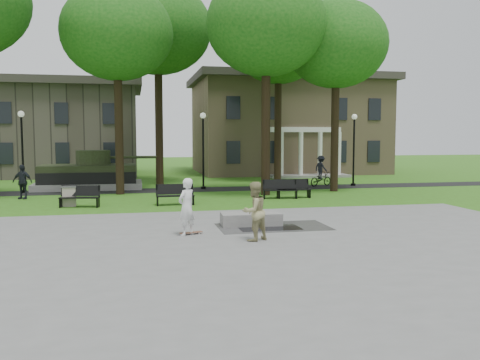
# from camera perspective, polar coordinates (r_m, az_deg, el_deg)

# --- Properties ---
(ground) EXTENTS (120.00, 120.00, 0.00)m
(ground) POSITION_cam_1_polar(r_m,az_deg,el_deg) (19.57, -0.75, -4.74)
(ground) COLOR #326016
(ground) RESTS_ON ground
(plaza) EXTENTS (22.00, 16.00, 0.02)m
(plaza) POSITION_cam_1_polar(r_m,az_deg,el_deg) (14.79, 3.00, -7.91)
(plaza) COLOR gray
(plaza) RESTS_ON ground
(footpath) EXTENTS (44.00, 2.60, 0.01)m
(footpath) POSITION_cam_1_polar(r_m,az_deg,el_deg) (31.33, -4.96, -1.08)
(footpath) COLOR black
(footpath) RESTS_ON ground
(building_right) EXTENTS (17.00, 12.00, 8.60)m
(building_right) POSITION_cam_1_polar(r_m,az_deg,el_deg) (46.98, 5.18, 6.24)
(building_right) COLOR #9E8460
(building_right) RESTS_ON ground
(building_left) EXTENTS (15.00, 10.00, 7.20)m
(building_left) POSITION_cam_1_polar(r_m,az_deg,el_deg) (46.02, -21.02, 5.03)
(building_left) COLOR #4C443D
(building_left) RESTS_ON ground
(tree_1) EXTENTS (6.20, 6.20, 11.63)m
(tree_1) POSITION_cam_1_polar(r_m,az_deg,el_deg) (29.98, -13.64, 15.71)
(tree_1) COLOR black
(tree_1) RESTS_ON ground
(tree_2) EXTENTS (6.60, 6.60, 12.16)m
(tree_2) POSITION_cam_1_polar(r_m,az_deg,el_deg) (28.99, 2.96, 16.95)
(tree_2) COLOR black
(tree_2) RESTS_ON ground
(tree_3) EXTENTS (6.00, 6.00, 11.19)m
(tree_3) POSITION_cam_1_polar(r_m,az_deg,el_deg) (31.19, 10.76, 14.67)
(tree_3) COLOR black
(tree_3) RESTS_ON ground
(tree_4) EXTENTS (7.20, 7.20, 13.50)m
(tree_4) POSITION_cam_1_polar(r_m,az_deg,el_deg) (35.68, -9.22, 16.38)
(tree_4) COLOR black
(tree_4) RESTS_ON ground
(tree_5) EXTENTS (6.40, 6.40, 12.44)m
(tree_5) POSITION_cam_1_polar(r_m,az_deg,el_deg) (37.41, 4.33, 14.77)
(tree_5) COLOR black
(tree_5) RESTS_ON ground
(lamp_left) EXTENTS (0.36, 0.36, 4.73)m
(lamp_left) POSITION_cam_1_polar(r_m,az_deg,el_deg) (31.87, -23.26, 3.66)
(lamp_left) COLOR black
(lamp_left) RESTS_ON ground
(lamp_mid) EXTENTS (0.36, 0.36, 4.73)m
(lamp_mid) POSITION_cam_1_polar(r_m,az_deg,el_deg) (31.52, -4.16, 4.04)
(lamp_mid) COLOR black
(lamp_mid) RESTS_ON ground
(lamp_right) EXTENTS (0.36, 0.36, 4.73)m
(lamp_right) POSITION_cam_1_polar(r_m,az_deg,el_deg) (34.31, 12.67, 4.01)
(lamp_right) COLOR black
(lamp_right) RESTS_ON ground
(tank_monument) EXTENTS (7.45, 3.40, 2.40)m
(tank_monument) POSITION_cam_1_polar(r_m,az_deg,el_deg) (33.14, -16.55, 0.54)
(tank_monument) COLOR gray
(tank_monument) RESTS_ON ground
(puddle) EXTENTS (2.20, 1.20, 0.00)m
(puddle) POSITION_cam_1_polar(r_m,az_deg,el_deg) (18.25, 3.32, -5.40)
(puddle) COLOR black
(puddle) RESTS_ON plaza
(concrete_block) EXTENTS (2.24, 1.09, 0.45)m
(concrete_block) POSITION_cam_1_polar(r_m,az_deg,el_deg) (18.81, 1.24, -4.39)
(concrete_block) COLOR gray
(concrete_block) RESTS_ON plaza
(skateboard) EXTENTS (0.81, 0.40, 0.07)m
(skateboard) POSITION_cam_1_polar(r_m,az_deg,el_deg) (17.13, -5.52, -5.98)
(skateboard) COLOR brown
(skateboard) RESTS_ON plaza
(skateboarder) EXTENTS (0.82, 0.80, 1.90)m
(skateboarder) POSITION_cam_1_polar(r_m,az_deg,el_deg) (16.87, -6.02, -3.01)
(skateboarder) COLOR white
(skateboarder) RESTS_ON plaza
(friend_watching) EXTENTS (1.13, 1.06, 1.86)m
(friend_watching) POSITION_cam_1_polar(r_m,az_deg,el_deg) (15.92, 1.59, -3.53)
(friend_watching) COLOR #9B9464
(friend_watching) RESTS_ON plaza
(pedestrian_walker) EXTENTS (1.14, 0.75, 1.81)m
(pedestrian_walker) POSITION_cam_1_polar(r_m,az_deg,el_deg) (28.90, -23.25, -0.19)
(pedestrian_walker) COLOR black
(pedestrian_walker) RESTS_ON ground
(cyclist) EXTENTS (1.88, 1.29, 2.01)m
(cyclist) POSITION_cam_1_polar(r_m,az_deg,el_deg) (33.76, 9.06, 0.71)
(cyclist) COLOR black
(cyclist) RESTS_ON ground
(park_bench_0) EXTENTS (1.85, 0.85, 1.00)m
(park_bench_0) POSITION_cam_1_polar(r_m,az_deg,el_deg) (24.73, -17.56, -1.71)
(park_bench_0) COLOR black
(park_bench_0) RESTS_ON ground
(park_bench_1) EXTENTS (1.82, 0.59, 1.00)m
(park_bench_1) POSITION_cam_1_polar(r_m,az_deg,el_deg) (24.49, -7.30, -1.58)
(park_bench_1) COLOR black
(park_bench_1) RESTS_ON ground
(park_bench_2) EXTENTS (1.84, 0.76, 1.00)m
(park_bench_2) POSITION_cam_1_polar(r_m,az_deg,el_deg) (26.87, 4.48, -0.97)
(park_bench_2) COLOR black
(park_bench_2) RESTS_ON ground
(park_bench_3) EXTENTS (1.80, 0.53, 1.00)m
(park_bench_3) POSITION_cam_1_polar(r_m,az_deg,el_deg) (27.18, 5.99, -0.92)
(park_bench_3) COLOR black
(park_bench_3) RESTS_ON ground
(trash_bin) EXTENTS (0.70, 0.70, 0.96)m
(trash_bin) POSITION_cam_1_polar(r_m,az_deg,el_deg) (25.20, -18.62, -1.70)
(trash_bin) COLOR #BAA999
(trash_bin) RESTS_ON ground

